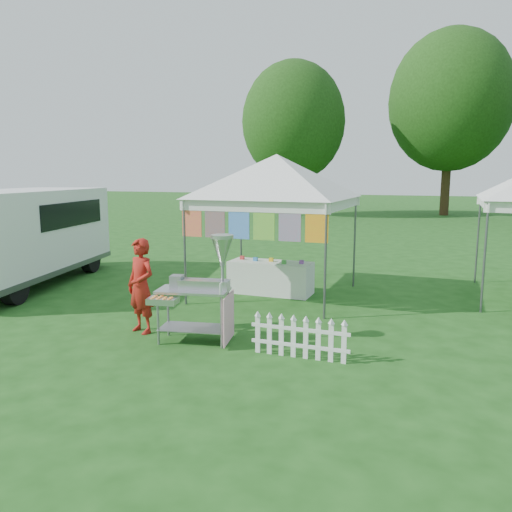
% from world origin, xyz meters
% --- Properties ---
extents(ground, '(120.00, 120.00, 0.00)m').
position_xyz_m(ground, '(0.00, 0.00, 0.00)').
color(ground, '#1A4A15').
rests_on(ground, ground).
extents(canopy_main, '(4.24, 4.24, 3.45)m').
position_xyz_m(canopy_main, '(0.00, 3.49, 2.99)').
color(canopy_main, '#59595E').
rests_on(canopy_main, ground).
extents(tree_left, '(6.40, 6.40, 9.53)m').
position_xyz_m(tree_left, '(-6.00, 24.00, 5.83)').
color(tree_left, '#362613').
rests_on(tree_left, ground).
extents(tree_mid, '(7.60, 7.60, 11.52)m').
position_xyz_m(tree_mid, '(3.00, 28.00, 7.14)').
color(tree_mid, '#362613').
rests_on(tree_mid, ground).
extents(donut_cart, '(1.23, 1.04, 1.68)m').
position_xyz_m(donut_cart, '(0.00, 0.14, 0.99)').
color(donut_cart, gray).
rests_on(donut_cart, ground).
extents(vendor, '(0.66, 0.53, 1.56)m').
position_xyz_m(vendor, '(-1.20, 0.23, 0.78)').
color(vendor, '#A51C14').
rests_on(vendor, ground).
extents(cargo_van, '(3.39, 5.71, 2.22)m').
position_xyz_m(cargo_van, '(-5.95, 2.36, 1.20)').
color(cargo_van, white).
rests_on(cargo_van, ground).
extents(picket_fence, '(1.44, 0.05, 0.56)m').
position_xyz_m(picket_fence, '(1.56, 0.03, 0.29)').
color(picket_fence, white).
rests_on(picket_fence, ground).
extents(display_table, '(1.80, 0.70, 0.70)m').
position_xyz_m(display_table, '(-0.15, 3.58, 0.35)').
color(display_table, white).
rests_on(display_table, ground).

